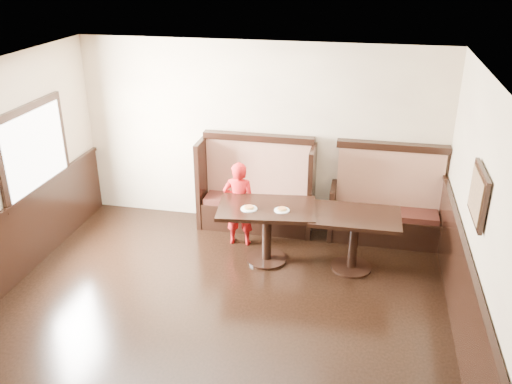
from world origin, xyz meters
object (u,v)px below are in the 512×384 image
(booth_neighbor, at_px, (387,209))
(table_neighbor, at_px, (354,229))
(table_main, at_px, (267,219))
(child, at_px, (239,204))
(booth_main, at_px, (257,195))

(booth_neighbor, bearing_deg, table_neighbor, -114.42)
(table_main, relative_size, child, 1.09)
(booth_main, distance_m, child, 0.62)
(booth_neighbor, distance_m, table_neighbor, 1.07)
(child, bearing_deg, table_main, 137.49)
(booth_main, height_order, child, booth_main)
(booth_neighbor, distance_m, table_main, 1.89)
(booth_main, height_order, table_neighbor, booth_main)
(table_main, bearing_deg, child, 133.26)
(booth_main, relative_size, table_main, 1.27)
(table_main, distance_m, table_neighbor, 1.17)
(booth_neighbor, xyz_separation_m, table_neighbor, (-0.44, -0.97, 0.12))
(table_neighbor, bearing_deg, booth_main, 146.56)
(table_neighbor, bearing_deg, child, 166.53)
(booth_neighbor, relative_size, table_main, 1.20)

